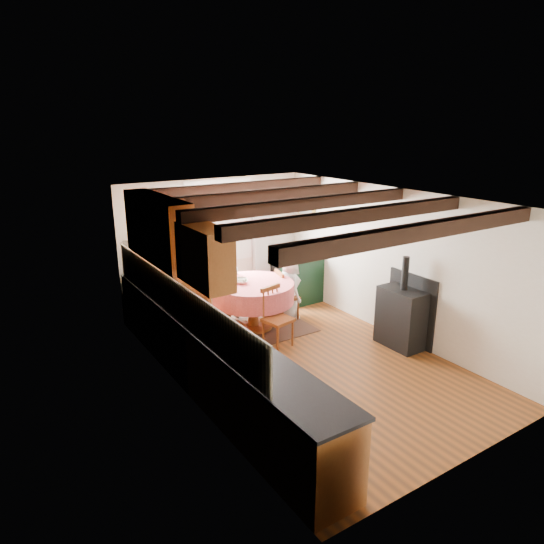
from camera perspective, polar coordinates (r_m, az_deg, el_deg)
floor at (r=7.37m, az=3.43°, el=-10.14°), size 3.60×5.50×0.00m
ceiling at (r=6.62m, az=3.80°, el=8.65°), size 3.60×5.50×0.00m
wall_back at (r=9.17m, az=-6.64°, el=3.32°), size 3.60×0.00×2.40m
wall_front at (r=5.13m, az=22.38°, el=-9.33°), size 3.60×0.00×2.40m
wall_left at (r=6.07m, az=-10.25°, el=-4.15°), size 0.00×5.50×2.40m
wall_right at (r=8.06m, az=13.97°, el=0.98°), size 0.00×5.50×2.40m
beam_a at (r=5.20m, az=17.06°, el=4.57°), size 3.60×0.16×0.16m
beam_b at (r=5.88m, az=9.64°, el=6.47°), size 3.60×0.16×0.16m
beam_c at (r=6.64m, az=3.79°, el=7.88°), size 3.60×0.16×0.16m
beam_d at (r=7.45m, az=-0.85°, el=8.94°), size 3.60×0.16×0.16m
beam_e at (r=8.31m, az=-4.56°, el=9.74°), size 3.60×0.16×0.16m
splash_left at (r=6.33m, az=-11.15°, el=-3.27°), size 0.02×4.50×0.55m
splash_back at (r=8.77m, az=-12.44°, el=2.39°), size 1.40×0.02×0.55m
base_cabinet_left at (r=6.48m, az=-7.42°, el=-9.92°), size 0.60×5.30×0.88m
base_cabinet_back at (r=8.73m, az=-11.77°, el=-2.88°), size 1.30×0.60×0.88m
worktop_left at (r=6.30m, az=-7.42°, el=-6.15°), size 0.64×5.30×0.04m
worktop_back at (r=8.57m, az=-11.91°, el=-0.02°), size 1.30×0.64×0.04m
wall_cabinet_glass at (r=6.99m, az=-13.16°, el=4.94°), size 0.34×1.80×0.90m
wall_cabinet_solid at (r=5.65m, az=-7.85°, el=1.85°), size 0.34×0.90×0.70m
window_frame at (r=9.11m, az=-6.12°, el=5.83°), size 1.34×0.03×1.54m
window_pane at (r=9.12m, az=-6.14°, el=5.83°), size 1.20×0.01×1.40m
curtain_left at (r=8.81m, az=-10.70°, el=1.89°), size 0.35×0.10×2.10m
curtain_right at (r=9.55m, az=-1.24°, el=3.38°), size 0.35×0.10×2.10m
curtain_rod at (r=8.94m, az=-5.99°, el=9.51°), size 2.00×0.03×0.03m
wall_picture at (r=9.60m, az=4.04°, el=7.07°), size 0.04×0.50×0.60m
wall_plate at (r=9.54m, az=-0.98°, el=7.04°), size 0.30×0.02×0.30m
rug at (r=8.39m, az=-2.16°, el=-6.54°), size 1.80×1.40×0.01m
dining_table at (r=8.23m, az=-2.19°, el=-3.97°), size 1.36×1.36×0.82m
chair_near at (r=7.58m, az=0.70°, el=-5.31°), size 0.49×0.51×0.96m
chair_left at (r=7.88m, az=-6.55°, el=-4.39°), size 0.54×0.53×0.99m
chair_right at (r=8.66m, az=1.80°, el=-2.64°), size 0.47×0.46×0.89m
aga_range at (r=9.67m, az=2.72°, el=-0.38°), size 0.65×1.01×0.93m
cast_iron_stove at (r=7.77m, az=14.95°, el=-3.41°), size 0.43×0.72×1.45m
child_far at (r=8.60m, az=-4.88°, el=-1.81°), size 0.46×0.33×1.18m
child_right at (r=8.63m, az=2.06°, el=-1.76°), size 0.46×0.62×1.16m
bowl_a at (r=8.07m, az=-3.54°, el=-1.14°), size 0.29×0.29×0.05m
bowl_b at (r=8.17m, az=-3.58°, el=-0.90°), size 0.21×0.21×0.06m
cup at (r=8.18m, az=-4.88°, el=-0.73°), size 0.13×0.13×0.10m
canister_tall at (r=8.47m, az=-14.45°, el=0.61°), size 0.14×0.14×0.24m
canister_wide at (r=8.62m, az=-11.71°, el=0.94°), size 0.18×0.18×0.20m
canister_slim at (r=8.62m, az=-9.87°, el=1.28°), size 0.10×0.10×0.27m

